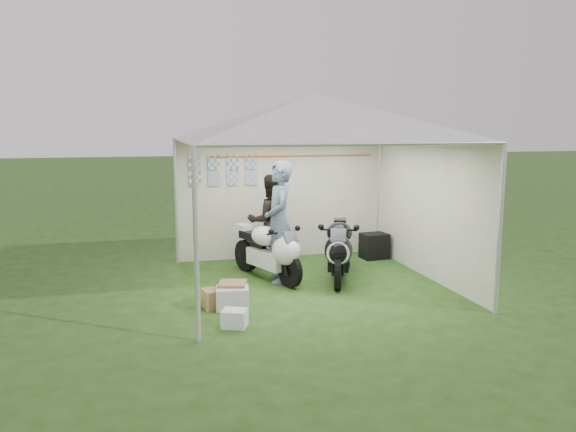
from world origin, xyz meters
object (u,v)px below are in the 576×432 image
(crate_0, at_px, (233,298))
(crate_2, at_px, (235,318))
(canopy_tent, at_px, (312,122))
(motorcycle_black, at_px, (339,248))
(crate_3, at_px, (218,298))
(motorcycle_white, at_px, (270,250))
(crate_1, at_px, (233,294))
(equipment_box, at_px, (374,246))
(person_dark_jacket, at_px, (270,221))
(person_blue_jacket, at_px, (279,222))
(paddock_stand, at_px, (339,259))

(crate_0, xyz_separation_m, crate_2, (-0.09, -0.73, -0.04))
(canopy_tent, relative_size, motorcycle_black, 3.01)
(motorcycle_black, height_order, crate_3, motorcycle_black)
(motorcycle_white, relative_size, crate_1, 4.66)
(motorcycle_black, xyz_separation_m, equipment_box, (1.17, 1.27, -0.30))
(canopy_tent, relative_size, crate_0, 12.64)
(motorcycle_white, relative_size, equipment_box, 3.61)
(person_dark_jacket, height_order, person_blue_jacket, person_blue_jacket)
(equipment_box, bearing_deg, motorcycle_white, -156.31)
(motorcycle_white, bearing_deg, equipment_box, 1.70)
(canopy_tent, distance_m, motorcycle_black, 2.10)
(motorcycle_white, bearing_deg, paddock_stand, -0.25)
(paddock_stand, relative_size, crate_2, 1.28)
(person_dark_jacket, height_order, crate_0, person_dark_jacket)
(motorcycle_black, distance_m, equipment_box, 1.75)
(person_blue_jacket, xyz_separation_m, crate_2, (-1.04, -1.91, -0.87))
(canopy_tent, bearing_deg, motorcycle_black, 10.78)
(crate_1, bearing_deg, crate_0, -99.86)
(motorcycle_white, relative_size, paddock_stand, 4.51)
(person_blue_jacket, distance_m, crate_2, 2.34)
(motorcycle_white, bearing_deg, crate_0, -144.42)
(person_dark_jacket, distance_m, person_blue_jacket, 0.97)
(crate_0, bearing_deg, equipment_box, 36.58)
(equipment_box, height_order, crate_3, equipment_box)
(motorcycle_white, distance_m, person_dark_jacket, 0.91)
(person_dark_jacket, xyz_separation_m, crate_1, (-0.99, -2.00, -0.67))
(crate_3, bearing_deg, equipment_box, 33.84)
(motorcycle_white, height_order, equipment_box, motorcycle_white)
(crate_1, bearing_deg, crate_3, -168.79)
(motorcycle_white, relative_size, crate_0, 3.90)
(motorcycle_white, bearing_deg, crate_2, -136.21)
(crate_1, distance_m, crate_3, 0.22)
(paddock_stand, height_order, person_dark_jacket, person_dark_jacket)
(motorcycle_white, distance_m, crate_1, 1.46)
(paddock_stand, distance_m, person_dark_jacket, 1.43)
(equipment_box, xyz_separation_m, crate_1, (-3.07, -2.16, -0.07))
(motorcycle_black, bearing_deg, equipment_box, 67.85)
(crate_2, bearing_deg, crate_0, 83.18)
(motorcycle_white, xyz_separation_m, crate_2, (-0.92, -2.04, -0.39))
(equipment_box, distance_m, crate_1, 3.76)
(person_dark_jacket, distance_m, crate_3, 2.47)
(paddock_stand, distance_m, crate_0, 2.91)
(motorcycle_white, height_order, crate_3, motorcycle_white)
(person_blue_jacket, xyz_separation_m, equipment_box, (2.15, 1.12, -0.74))
(paddock_stand, distance_m, crate_2, 3.49)
(canopy_tent, relative_size, equipment_box, 11.69)
(person_blue_jacket, bearing_deg, person_dark_jacket, -176.47)
(crate_1, bearing_deg, person_blue_jacket, 48.28)
(crate_2, bearing_deg, crate_3, 97.26)
(motorcycle_black, relative_size, crate_3, 4.71)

